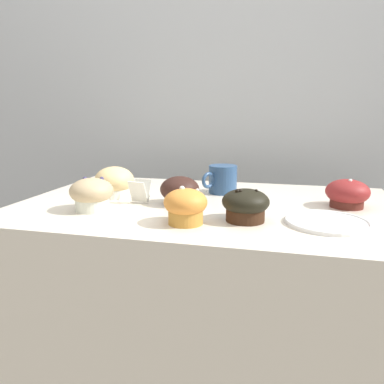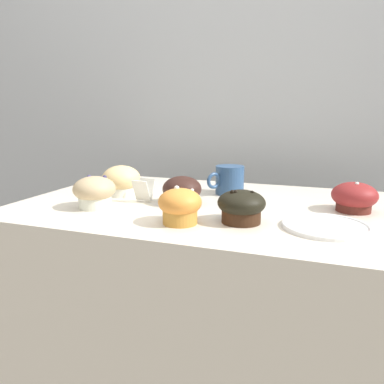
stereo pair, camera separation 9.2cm
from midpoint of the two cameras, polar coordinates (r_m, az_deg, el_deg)
name	(u,v)px [view 2 (the right image)]	position (r m, az deg, el deg)	size (l,w,h in m)	color
wall_back	(252,180)	(1.58, 10.78, 1.79)	(3.20, 0.10, 1.80)	#B2B7BC
display_counter	(208,359)	(1.20, 4.90, -24.06)	(1.00, 0.64, 0.94)	silver
muffin_front_center	(95,192)	(0.96, -12.01, 0.01)	(0.11, 0.11, 0.08)	silver
muffin_back_left	(121,181)	(1.10, -8.37, 1.64)	(0.11, 0.11, 0.09)	white
muffin_back_right	(180,206)	(0.81, 1.42, -2.13)	(0.10, 0.10, 0.08)	#BF8434
muffin_front_left	(182,191)	(0.98, 1.15, 0.15)	(0.10, 0.10, 0.07)	#3E2A1C
muffin_front_right	(354,197)	(1.01, 25.94, -0.77)	(0.11, 0.11, 0.08)	#53211A
muffin_back_center	(241,206)	(0.83, 10.71, -2.18)	(0.11, 0.11, 0.08)	#341E11
coffee_cup	(229,179)	(1.12, 8.06, 1.91)	(0.09, 0.12, 0.08)	navy
serving_plate	(325,226)	(0.85, 22.65, -4.85)	(0.18, 0.18, 0.01)	white
price_card	(143,190)	(1.01, -4.83, 0.26)	(0.06, 0.05, 0.06)	white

